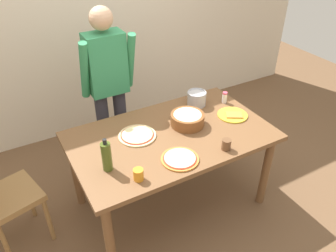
{
  "coord_description": "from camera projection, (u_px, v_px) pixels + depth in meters",
  "views": [
    {
      "loc": [
        -1.1,
        -1.9,
        2.32
      ],
      "look_at": [
        0.0,
        0.05,
        0.81
      ],
      "focal_mm": 35.97,
      "sensor_mm": 36.0,
      "label": 1
    }
  ],
  "objects": [
    {
      "name": "salt_shaker",
      "position": [
        225.0,
        97.0,
        3.08
      ],
      "size": [
        0.04,
        0.04,
        0.11
      ],
      "color": "white",
      "rests_on": "dining_table"
    },
    {
      "name": "steel_pot",
      "position": [
        197.0,
        98.0,
        3.04
      ],
      "size": [
        0.17,
        0.17,
        0.13
      ],
      "color": "#B7B7BC",
      "rests_on": "dining_table"
    },
    {
      "name": "pizza_raw_on_board",
      "position": [
        137.0,
        135.0,
        2.66
      ],
      "size": [
        0.3,
        0.3,
        0.02
      ],
      "color": "beige",
      "rests_on": "dining_table"
    },
    {
      "name": "wall_back",
      "position": [
        96.0,
        16.0,
        3.54
      ],
      "size": [
        5.6,
        0.1,
        2.6
      ],
      "primitive_type": "cube",
      "color": "beige",
      "rests_on": "ground"
    },
    {
      "name": "olive_oil_bottle",
      "position": [
        107.0,
        156.0,
        2.28
      ],
      "size": [
        0.07,
        0.07,
        0.26
      ],
      "color": "#47561E",
      "rests_on": "dining_table"
    },
    {
      "name": "dining_table",
      "position": [
        171.0,
        143.0,
        2.74
      ],
      "size": [
        1.6,
        0.96,
        0.76
      ],
      "color": "brown",
      "rests_on": "ground"
    },
    {
      "name": "ground",
      "position": [
        171.0,
        201.0,
        3.11
      ],
      "size": [
        8.0,
        8.0,
        0.0
      ],
      "primitive_type": "plane",
      "color": "brown"
    },
    {
      "name": "cup_small_brown",
      "position": [
        226.0,
        144.0,
        2.51
      ],
      "size": [
        0.07,
        0.07,
        0.08
      ],
      "primitive_type": "cylinder",
      "color": "brown",
      "rests_on": "dining_table"
    },
    {
      "name": "plate_with_slice",
      "position": [
        233.0,
        115.0,
        2.91
      ],
      "size": [
        0.26,
        0.26,
        0.02
      ],
      "color": "gold",
      "rests_on": "dining_table"
    },
    {
      "name": "popcorn_bowl",
      "position": [
        187.0,
        118.0,
        2.77
      ],
      "size": [
        0.28,
        0.28,
        0.11
      ],
      "color": "brown",
      "rests_on": "dining_table"
    },
    {
      "name": "pizza_cooked_on_tray",
      "position": [
        180.0,
        159.0,
        2.42
      ],
      "size": [
        0.28,
        0.28,
        0.02
      ],
      "color": "#C67A33",
      "rests_on": "dining_table"
    },
    {
      "name": "person_cook",
      "position": [
        108.0,
        83.0,
        3.04
      ],
      "size": [
        0.49,
        0.25,
        1.62
      ],
      "color": "#2D2D38",
      "rests_on": "ground"
    },
    {
      "name": "cup_orange",
      "position": [
        138.0,
        174.0,
        2.23
      ],
      "size": [
        0.07,
        0.07,
        0.08
      ],
      "primitive_type": "cylinder",
      "color": "orange",
      "rests_on": "dining_table"
    }
  ]
}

